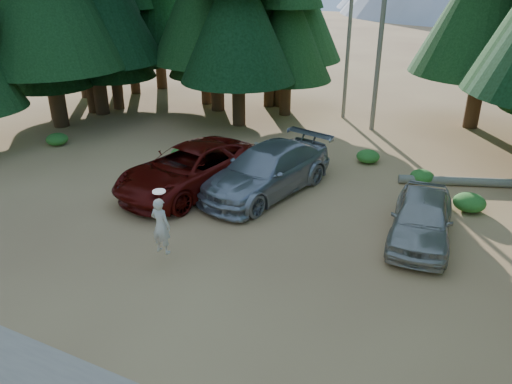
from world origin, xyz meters
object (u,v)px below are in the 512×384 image
(silver_minivan_center, at_px, (267,170))
(log_mid, at_px, (278,154))
(silver_minivan_right, at_px, (422,218))
(frisbee_player, at_px, (161,225))
(log_left, at_px, (270,157))
(red_pickup, at_px, (190,169))
(log_right, at_px, (470,182))

(silver_minivan_center, xyz_separation_m, log_mid, (-1.14, 3.66, -0.74))
(silver_minivan_right, xyz_separation_m, log_mid, (-6.94, 4.79, -0.63))
(frisbee_player, distance_m, log_left, 8.96)
(red_pickup, distance_m, log_left, 4.47)
(silver_minivan_right, xyz_separation_m, frisbee_player, (-6.40, -4.62, 0.45))
(frisbee_player, relative_size, log_right, 0.35)
(log_mid, bearing_deg, silver_minivan_right, -9.77)
(silver_minivan_center, distance_m, log_mid, 3.91)
(frisbee_player, distance_m, log_mid, 9.48)
(silver_minivan_center, distance_m, log_right, 7.96)
(silver_minivan_right, bearing_deg, log_mid, 140.18)
(silver_minivan_right, relative_size, log_right, 0.82)
(log_left, distance_m, log_right, 8.21)
(log_left, height_order, log_right, log_right)
(silver_minivan_center, relative_size, log_mid, 1.91)
(log_left, height_order, log_mid, log_left)
(silver_minivan_center, height_order, log_right, silver_minivan_center)
(silver_minivan_center, bearing_deg, log_mid, 121.23)
(silver_minivan_center, bearing_deg, silver_minivan_right, 2.97)
(silver_minivan_right, bearing_deg, frisbee_player, -149.42)
(silver_minivan_center, xyz_separation_m, silver_minivan_right, (5.80, -1.12, -0.12))
(silver_minivan_right, height_order, log_mid, silver_minivan_right)
(red_pickup, height_order, log_right, red_pickup)
(log_right, bearing_deg, silver_minivan_right, -122.08)
(silver_minivan_right, relative_size, log_mid, 1.41)
(log_left, relative_size, log_right, 0.71)
(silver_minivan_center, xyz_separation_m, frisbee_player, (-0.60, -5.75, 0.34))
(frisbee_player, height_order, log_mid, frisbee_player)
(red_pickup, relative_size, log_right, 1.14)
(silver_minivan_center, relative_size, log_right, 1.11)
(log_left, bearing_deg, frisbee_player, -107.13)
(red_pickup, height_order, silver_minivan_center, silver_minivan_center)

